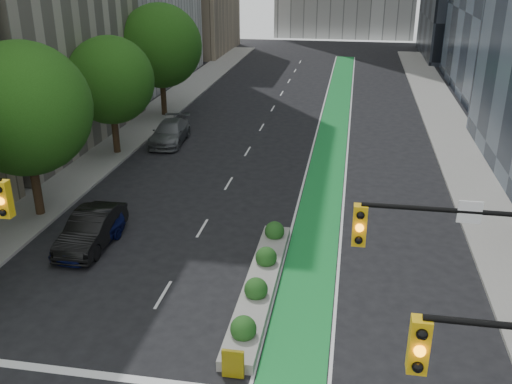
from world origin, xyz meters
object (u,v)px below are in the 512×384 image
at_px(parked_car_left_mid, 91,229).
at_px(parked_car_left_far, 170,132).
at_px(parked_car_left_near, 88,234).
at_px(median_planter, 260,281).

bearing_deg(parked_car_left_mid, parked_car_left_far, 93.38).
distance_m(parked_car_left_near, parked_car_left_far, 15.92).
xyz_separation_m(median_planter, parked_car_left_far, (-9.47, 17.97, 0.40)).
height_order(parked_car_left_mid, parked_car_left_far, parked_car_left_mid).
relative_size(median_planter, parked_car_left_near, 2.42).
distance_m(median_planter, parked_car_left_mid, 8.57).
relative_size(parked_car_left_near, parked_car_left_far, 0.80).
bearing_deg(parked_car_left_near, median_planter, -7.16).
xyz_separation_m(median_planter, parked_car_left_mid, (-8.20, 2.45, 0.43)).
bearing_deg(parked_car_left_far, parked_car_left_near, -89.15).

